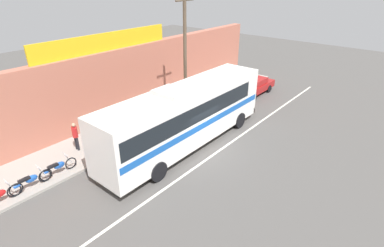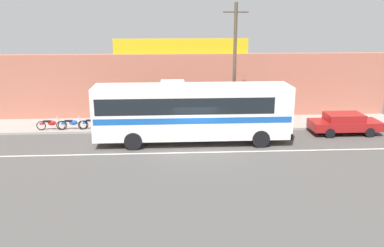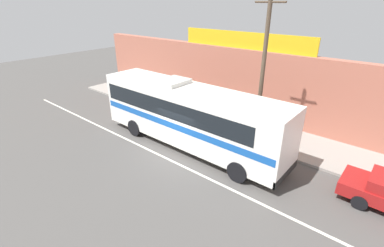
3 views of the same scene
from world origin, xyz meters
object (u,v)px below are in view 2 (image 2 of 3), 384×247
at_px(motorcycle_purple, 93,123).
at_px(motorcycle_red, 72,124).
at_px(utility_pole, 235,65).
at_px(parked_car, 345,123).
at_px(motorcycle_blue, 50,124).
at_px(pedestrian_by_curb, 124,110).
at_px(intercity_bus, 191,110).

bearing_deg(motorcycle_purple, motorcycle_red, -178.28).
xyz_separation_m(utility_pole, motorcycle_purple, (-9.41, 0.26, -3.82)).
relative_size(parked_car, motorcycle_blue, 2.35).
xyz_separation_m(utility_pole, pedestrian_by_curb, (-7.49, 1.69, -3.27)).
relative_size(utility_pole, motorcycle_purple, 4.23).
height_order(parked_car, utility_pole, utility_pole).
relative_size(parked_car, motorcycle_red, 2.32).
xyz_separation_m(intercity_bus, pedestrian_by_curb, (-4.49, 4.30, -0.95)).
height_order(intercity_bus, pedestrian_by_curb, intercity_bus).
xyz_separation_m(motorcycle_blue, pedestrian_by_curb, (4.72, 1.49, 0.55)).
bearing_deg(pedestrian_by_curb, motorcycle_purple, -143.41).
bearing_deg(intercity_bus, motorcycle_blue, 163.02).
distance_m(intercity_bus, motorcycle_purple, 7.18).
relative_size(motorcycle_purple, motorcycle_blue, 1.01).
xyz_separation_m(motorcycle_red, motorcycle_purple, (1.39, 0.04, 0.00)).
bearing_deg(utility_pole, parked_car, -10.62).
relative_size(intercity_bus, utility_pole, 1.43).
bearing_deg(pedestrian_by_curb, utility_pole, -12.73).
xyz_separation_m(motorcycle_red, pedestrian_by_curb, (3.31, 1.47, 0.55)).
height_order(utility_pole, motorcycle_blue, utility_pole).
xyz_separation_m(motorcycle_red, motorcycle_blue, (-1.40, -0.02, 0.00)).
bearing_deg(motorcycle_purple, pedestrian_by_curb, 36.59).
distance_m(parked_car, motorcycle_red, 18.02).
distance_m(motorcycle_red, motorcycle_purple, 1.39).
xyz_separation_m(intercity_bus, motorcycle_purple, (-6.41, 2.87, -1.50)).
bearing_deg(utility_pole, motorcycle_red, 178.83).
relative_size(intercity_bus, motorcycle_red, 6.04).
height_order(utility_pole, motorcycle_red, utility_pole).
height_order(parked_car, pedestrian_by_curb, pedestrian_by_curb).
height_order(parked_car, motorcycle_purple, parked_car).
bearing_deg(motorcycle_red, parked_car, -4.97).
height_order(utility_pole, pedestrian_by_curb, utility_pole).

